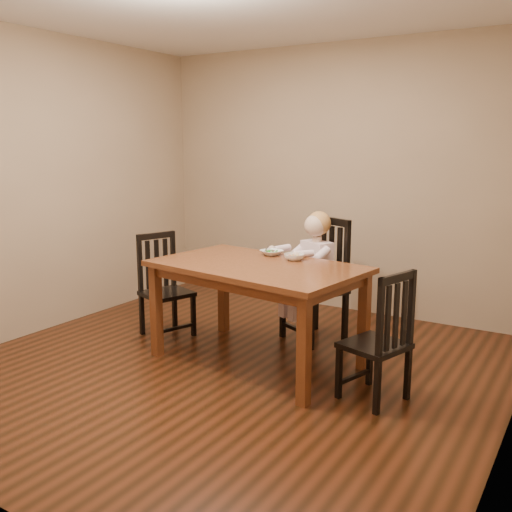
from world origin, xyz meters
The scene contains 9 objects.
room centered at (0.00, 0.00, 1.35)m, with size 4.01×4.01×2.71m.
dining_table centered at (0.12, 0.23, 0.71)m, with size 1.71×1.16×0.80m.
chair_child centered at (0.29, 1.00, 0.52)m, with size 0.61×0.60×1.08m.
chair_left centered at (-0.95, 0.37, 0.44)m, with size 0.49×0.50×0.92m.
chair_right centered at (1.19, 0.06, 0.43)m, with size 0.47×0.48×0.91m.
toddler centered at (0.27, 0.96, 0.68)m, with size 0.36×0.45×0.62m, color white, non-canonical shape.
bowl_peas centered at (0.04, 0.60, 0.82)m, with size 0.18×0.18×0.04m, color silver.
bowl_veg centered at (0.30, 0.51, 0.83)m, with size 0.16×0.16×0.05m, color silver.
fork centered at (0.00, 0.58, 0.84)m, with size 0.04×0.12×0.05m.
Camera 1 is at (2.38, -3.44, 1.72)m, focal length 40.00 mm.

